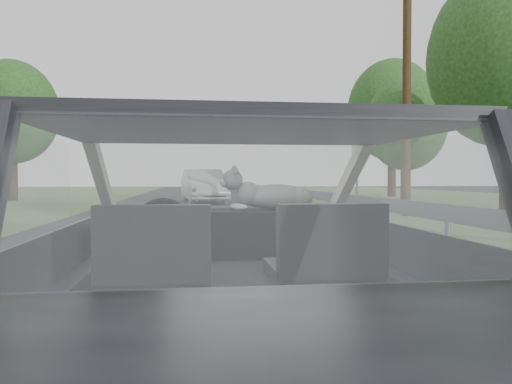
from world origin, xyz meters
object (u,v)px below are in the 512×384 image
object	(u,v)px
subject_car	(237,270)
utility_pole	(407,88)
highway_sign	(357,176)
cat	(276,195)
other_car	(204,186)

from	to	relation	value
subject_car	utility_pole	world-z (taller)	utility_pole
highway_sign	utility_pole	world-z (taller)	utility_pole
subject_car	cat	xyz separation A→B (m)	(0.31, 0.62, 0.37)
subject_car	utility_pole	size ratio (longest dim) A/B	0.49
subject_car	other_car	world-z (taller)	other_car
other_car	utility_pole	size ratio (longest dim) A/B	0.61
other_car	utility_pole	bearing A→B (deg)	-63.53
highway_sign	utility_pole	distance (m)	4.55
utility_pole	other_car	bearing A→B (deg)	123.39
other_car	utility_pole	xyz separation A→B (m)	(6.19, -9.39, 3.25)
cat	utility_pole	distance (m)	13.76
other_car	utility_pole	distance (m)	11.71
subject_car	other_car	xyz separation A→B (m)	(0.33, 21.92, 0.10)
subject_car	utility_pole	bearing A→B (deg)	62.52
cat	highway_sign	size ratio (longest dim) A/B	0.25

